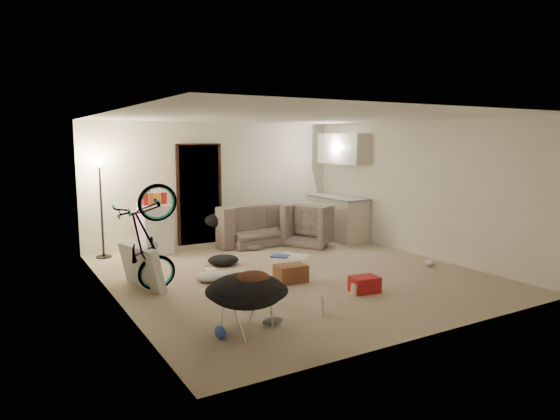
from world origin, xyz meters
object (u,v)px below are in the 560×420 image
kitchen_counter (337,218)px  juicer (356,288)px  drink_case_a (291,273)px  floor_lamp (100,187)px  bicycle (147,265)px  sofa (261,228)px  mini_fridge (155,229)px  saucer_chair (247,298)px  drink_case_b (365,284)px  tv_box (141,267)px  armchair (314,228)px

kitchen_counter → juicer: 4.10m
drink_case_a → kitchen_counter: bearing=46.8°
floor_lamp → bicycle: floor_lamp is taller
floor_lamp → juicer: 4.99m
floor_lamp → kitchen_counter: (4.83, -0.65, -0.87)m
floor_lamp → sofa: (3.16, -0.20, -1.00)m
mini_fridge → saucer_chair: size_ratio=1.00×
sofa → drink_case_b: (-0.39, -3.85, -0.20)m
bicycle → drink_case_b: size_ratio=4.07×
floor_lamp → bicycle: bearing=-87.8°
saucer_chair → juicer: bearing=13.4°
kitchen_counter → tv_box: size_ratio=1.55×
sofa → armchair: armchair is taller
bicycle → mini_fridge: 2.62m
sofa → saucer_chair: size_ratio=2.28×
saucer_chair → drink_case_b: (2.10, 0.48, -0.28)m
floor_lamp → tv_box: (0.10, -2.27, -0.99)m
saucer_chair → tv_box: bearing=104.2°
armchair → tv_box: (-3.98, -1.40, 0.01)m
armchair → bicycle: size_ratio=0.61×
bicycle → juicer: (2.51, -1.49, -0.33)m
drink_case_a → drink_case_b: bearing=-52.4°
juicer → drink_case_a: bearing=115.0°
armchair → mini_fridge: 3.23m
kitchen_counter → floor_lamp: bearing=172.3°
sofa → armchair: bearing=142.1°
sofa → bicycle: 3.88m
drink_case_a → drink_case_b: drink_case_a is taller
mini_fridge → tv_box: mini_fridge is taller
tv_box → drink_case_a: 2.21m
sofa → saucer_chair: saucer_chair is taller
sofa → drink_case_a: size_ratio=4.60×
kitchen_counter → drink_case_a: (-2.69, -2.43, -0.31)m
armchair → mini_fridge: mini_fridge is taller
armchair → drink_case_b: size_ratio=2.47×
sofa → drink_case_a: sofa is taller
mini_fridge → drink_case_b: 4.37m
floor_lamp → sofa: bearing=-3.6°
armchair → floor_lamp: bearing=48.4°
armchair → mini_fridge: (-3.14, 0.77, 0.15)m
bicycle → juicer: size_ratio=7.26×
kitchen_counter → bicycle: bearing=-157.8°
mini_fridge → tv_box: bearing=-113.8°
tv_box → bicycle: bearing=-103.8°
floor_lamp → sofa: 3.32m
kitchen_counter → drink_case_b: bearing=-121.2°
saucer_chair → drink_case_b: size_ratio=2.38×
kitchen_counter → armchair: 0.79m
bicycle → mini_fridge: bearing=-15.9°
drink_case_a → juicer: drink_case_a is taller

